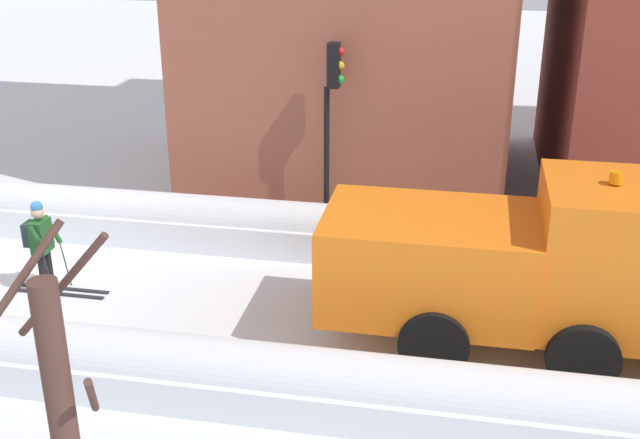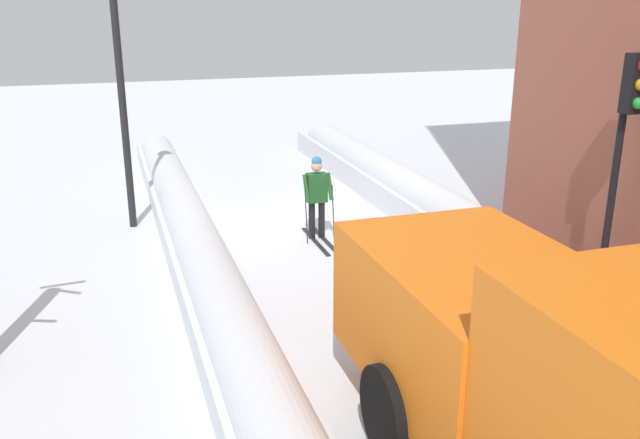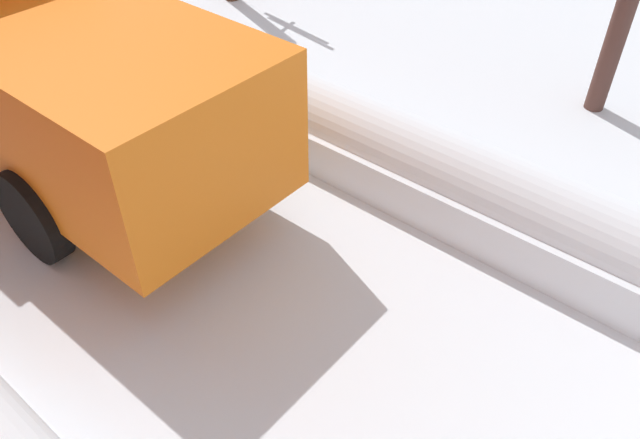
% 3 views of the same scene
% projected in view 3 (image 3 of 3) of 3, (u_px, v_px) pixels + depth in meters
% --- Properties ---
extents(ground_plane, '(80.00, 80.00, 0.00)m').
position_uv_depth(ground_plane, '(24.00, 150.00, 8.57)').
color(ground_plane, white).
extents(snowbank_right, '(1.10, 36.00, 1.00)m').
position_uv_depth(snowbank_right, '(170.00, 54.00, 9.82)').
color(snowbank_right, white).
rests_on(snowbank_right, ground).
extents(plow_truck, '(3.20, 5.98, 3.12)m').
position_uv_depth(plow_truck, '(47.00, 66.00, 7.27)').
color(plow_truck, orange).
rests_on(plow_truck, ground).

